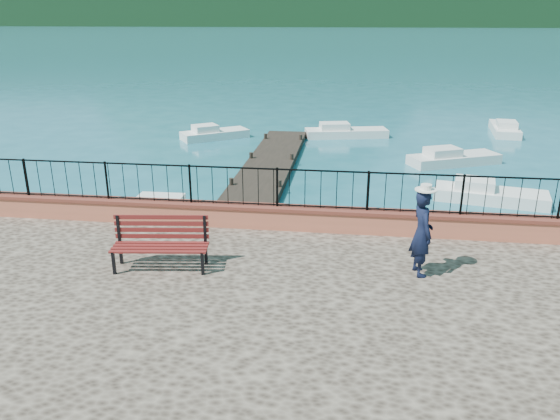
% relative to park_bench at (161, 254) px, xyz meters
% --- Properties ---
extents(ground, '(2000.00, 2000.00, 0.00)m').
position_rel_park_bench_xyz_m(ground, '(2.41, -1.09, -1.53)').
color(ground, '#19596B').
rests_on(ground, ground).
extents(parapet, '(28.00, 0.46, 0.58)m').
position_rel_park_bench_xyz_m(parapet, '(2.41, 2.61, -0.04)').
color(parapet, '#C26146').
rests_on(parapet, promenade).
extents(railing, '(27.00, 0.05, 0.95)m').
position_rel_park_bench_xyz_m(railing, '(2.41, 2.61, 0.73)').
color(railing, black).
rests_on(railing, parapet).
extents(dock, '(2.00, 16.00, 0.30)m').
position_rel_park_bench_xyz_m(dock, '(0.41, 10.91, -1.38)').
color(dock, '#2D231C').
rests_on(dock, ground).
extents(far_forest, '(900.00, 60.00, 18.00)m').
position_rel_park_bench_xyz_m(far_forest, '(2.41, 298.91, 7.47)').
color(far_forest, black).
rests_on(far_forest, ground).
extents(park_bench, '(2.05, 0.88, 1.11)m').
position_rel_park_bench_xyz_m(park_bench, '(0.00, 0.00, 0.00)').
color(park_bench, black).
rests_on(park_bench, promenade).
extents(person, '(0.58, 0.75, 1.81)m').
position_rel_park_bench_xyz_m(person, '(5.36, 0.47, 0.58)').
color(person, black).
rests_on(person, promenade).
extents(hat, '(0.44, 0.44, 0.12)m').
position_rel_park_bench_xyz_m(hat, '(5.36, 0.47, 1.55)').
color(hat, white).
rests_on(hat, person).
extents(boat_0, '(4.19, 1.34, 0.80)m').
position_rel_park_bench_xyz_m(boat_0, '(-1.53, 5.80, -1.13)').
color(boat_0, white).
rests_on(boat_0, ground).
extents(boat_1, '(3.99, 2.06, 0.80)m').
position_rel_park_bench_xyz_m(boat_1, '(8.82, 9.11, -1.13)').
color(boat_1, white).
rests_on(boat_1, ground).
extents(boat_2, '(4.24, 2.87, 0.80)m').
position_rel_park_bench_xyz_m(boat_2, '(8.39, 14.22, -1.13)').
color(boat_2, silver).
rests_on(boat_2, ground).
extents(boat_3, '(3.62, 3.09, 0.80)m').
position_rel_park_bench_xyz_m(boat_3, '(-3.39, 17.92, -1.13)').
color(boat_3, white).
rests_on(boat_3, ground).
extents(boat_4, '(4.55, 2.21, 0.80)m').
position_rel_park_bench_xyz_m(boat_4, '(3.55, 19.29, -1.13)').
color(boat_4, silver).
rests_on(boat_4, ground).
extents(boat_5, '(1.73, 3.93, 0.80)m').
position_rel_park_bench_xyz_m(boat_5, '(12.28, 21.47, -1.13)').
color(boat_5, silver).
rests_on(boat_5, ground).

